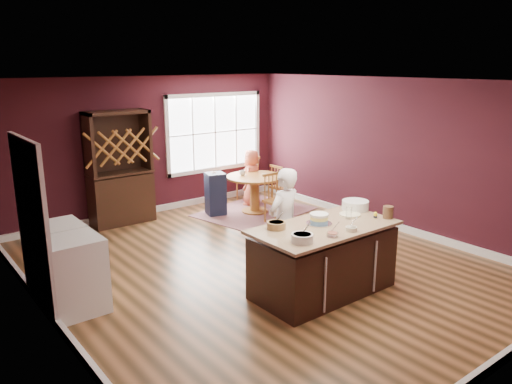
% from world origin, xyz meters
% --- Properties ---
extents(room_shell, '(7.00, 7.00, 7.00)m').
position_xyz_m(room_shell, '(0.00, 0.00, 1.35)').
color(room_shell, brown).
rests_on(room_shell, ground).
extents(window, '(2.36, 0.10, 1.66)m').
position_xyz_m(window, '(1.50, 3.47, 1.50)').
color(window, white).
rests_on(window, room_shell).
extents(doorway, '(0.08, 1.26, 2.13)m').
position_xyz_m(doorway, '(-2.97, 0.60, 1.02)').
color(doorway, white).
rests_on(doorway, room_shell).
extents(kitchen_island, '(1.92, 1.01, 0.92)m').
position_xyz_m(kitchen_island, '(0.09, -1.19, 0.44)').
color(kitchen_island, black).
rests_on(kitchen_island, ground).
extents(dining_table, '(1.14, 1.14, 0.75)m').
position_xyz_m(dining_table, '(1.62, 2.23, 0.53)').
color(dining_table, brown).
rests_on(dining_table, ground).
extents(baker, '(0.63, 0.47, 1.56)m').
position_xyz_m(baker, '(0.03, -0.47, 0.78)').
color(baker, silver).
rests_on(baker, ground).
extents(layer_cake, '(0.34, 0.34, 0.14)m').
position_xyz_m(layer_cake, '(0.09, -1.09, 0.99)').
color(layer_cake, white).
rests_on(layer_cake, kitchen_island).
extents(bowl_blue, '(0.26, 0.26, 0.10)m').
position_xyz_m(bowl_blue, '(-0.55, -1.46, 0.97)').
color(bowl_blue, silver).
rests_on(bowl_blue, kitchen_island).
extents(bowl_yellow, '(0.24, 0.24, 0.09)m').
position_xyz_m(bowl_yellow, '(-0.47, -0.90, 0.96)').
color(bowl_yellow, '#AF794A').
rests_on(bowl_yellow, kitchen_island).
extents(bowl_pink, '(0.14, 0.14, 0.05)m').
position_xyz_m(bowl_pink, '(-0.13, -1.54, 0.95)').
color(bowl_pink, silver).
rests_on(bowl_pink, kitchen_island).
extents(bowl_olive, '(0.14, 0.14, 0.05)m').
position_xyz_m(bowl_olive, '(0.20, -1.54, 0.95)').
color(bowl_olive, beige).
rests_on(bowl_olive, kitchen_island).
extents(drinking_glass, '(0.08, 0.08, 0.17)m').
position_xyz_m(drinking_glass, '(0.55, -1.19, 1.00)').
color(drinking_glass, silver).
rests_on(drinking_glass, kitchen_island).
extents(dinner_plate, '(0.29, 0.29, 0.02)m').
position_xyz_m(dinner_plate, '(0.69, -1.09, 0.93)').
color(dinner_plate, '#F0E1C1').
rests_on(dinner_plate, kitchen_island).
extents(white_tub, '(0.38, 0.38, 0.13)m').
position_xyz_m(white_tub, '(0.96, -0.95, 0.98)').
color(white_tub, silver).
rests_on(white_tub, kitchen_island).
extents(stoneware_crock, '(0.14, 0.14, 0.17)m').
position_xyz_m(stoneware_crock, '(0.99, -1.49, 1.00)').
color(stoneware_crock, brown).
rests_on(stoneware_crock, kitchen_island).
extents(toy_figurine, '(0.05, 0.05, 0.08)m').
position_xyz_m(toy_figurine, '(0.86, -1.38, 0.96)').
color(toy_figurine, yellow).
rests_on(toy_figurine, kitchen_island).
extents(rug, '(2.44, 2.07, 0.01)m').
position_xyz_m(rug, '(1.62, 2.23, 0.01)').
color(rug, brown).
rests_on(rug, ground).
extents(chair_east, '(0.38, 0.40, 0.90)m').
position_xyz_m(chair_east, '(2.34, 2.23, 0.45)').
color(chair_east, brown).
rests_on(chair_east, ground).
extents(chair_south, '(0.41, 0.39, 0.96)m').
position_xyz_m(chair_south, '(1.49, 1.40, 0.48)').
color(chair_south, brown).
rests_on(chair_south, ground).
extents(chair_north, '(0.48, 0.46, 0.99)m').
position_xyz_m(chair_north, '(2.03, 3.02, 0.50)').
color(chair_north, brown).
rests_on(chair_north, ground).
extents(seated_woman, '(0.69, 0.64, 1.18)m').
position_xyz_m(seated_woman, '(1.90, 2.70, 0.59)').
color(seated_woman, '#BD5237').
rests_on(seated_woman, ground).
extents(high_chair, '(0.44, 0.44, 0.88)m').
position_xyz_m(high_chair, '(0.90, 2.57, 0.44)').
color(high_chair, black).
rests_on(high_chair, ground).
extents(toddler, '(0.18, 0.14, 0.26)m').
position_xyz_m(toddler, '(0.87, 2.58, 0.81)').
color(toddler, '#8CA5BF').
rests_on(toddler, high_chair).
extents(table_plate, '(0.18, 0.18, 0.01)m').
position_xyz_m(table_plate, '(1.86, 2.16, 0.76)').
color(table_plate, beige).
rests_on(table_plate, dining_table).
extents(table_cup, '(0.16, 0.16, 0.10)m').
position_xyz_m(table_cup, '(1.45, 2.42, 0.80)').
color(table_cup, silver).
rests_on(table_cup, dining_table).
extents(hutch, '(1.15, 0.48, 2.11)m').
position_xyz_m(hutch, '(-0.77, 3.22, 1.05)').
color(hutch, '#3F2314').
rests_on(hutch, ground).
extents(washer, '(0.64, 0.62, 0.94)m').
position_xyz_m(washer, '(-2.64, 0.28, 0.47)').
color(washer, white).
rests_on(washer, ground).
extents(dryer, '(0.65, 0.63, 0.94)m').
position_xyz_m(dryer, '(-2.64, 0.92, 0.47)').
color(dryer, white).
rests_on(dryer, ground).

